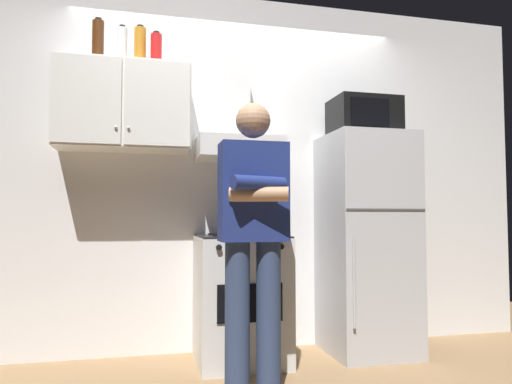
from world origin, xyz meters
TOP-DOWN VIEW (x-y plane):
  - ground_plane at (0.00, 0.00)m, footprint 7.00×7.00m
  - back_wall_tiled at (0.00, 0.60)m, footprint 4.80×0.10m
  - upper_cabinet at (-0.85, 0.37)m, footprint 0.90×0.37m
  - stove_oven at (-0.05, 0.25)m, footprint 0.60×0.62m
  - range_hood at (-0.05, 0.38)m, footprint 0.60×0.44m
  - refrigerator at (0.90, 0.25)m, footprint 0.60×0.62m
  - microwave at (0.90, 0.27)m, footprint 0.48×0.37m
  - person_standing at (-0.10, -0.36)m, footprint 0.38×0.33m
  - cooking_pot at (0.08, 0.13)m, footprint 0.28×0.18m
  - bottle_liquor_amber at (-0.75, 0.41)m, footprint 0.08×0.08m
  - bottle_soda_red at (-0.64, 0.38)m, footprint 0.08×0.08m
  - bottle_vodka_clear at (-0.87, 0.40)m, footprint 0.07×0.07m
  - bottle_rum_dark at (-1.03, 0.39)m, footprint 0.08×0.08m

SIDE VIEW (x-z plane):
  - ground_plane at x=0.00m, z-range 0.00..0.00m
  - stove_oven at x=-0.05m, z-range 0.00..0.87m
  - refrigerator at x=0.90m, z-range 0.00..1.60m
  - person_standing at x=-0.10m, z-range 0.08..1.72m
  - cooking_pot at x=0.08m, z-range 0.87..0.98m
  - back_wall_tiled at x=0.00m, z-range 0.00..2.70m
  - range_hood at x=-0.05m, z-range 1.22..1.97m
  - microwave at x=0.90m, z-range 1.60..1.88m
  - upper_cabinet at x=-0.85m, z-range 1.45..2.05m
  - bottle_soda_red at x=-0.64m, z-range 2.04..2.29m
  - bottle_vodka_clear at x=-0.87m, z-range 2.04..2.33m
  - bottle_liquor_amber at x=-0.75m, z-range 2.04..2.34m
  - bottle_rum_dark at x=-1.03m, z-range 2.04..2.36m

